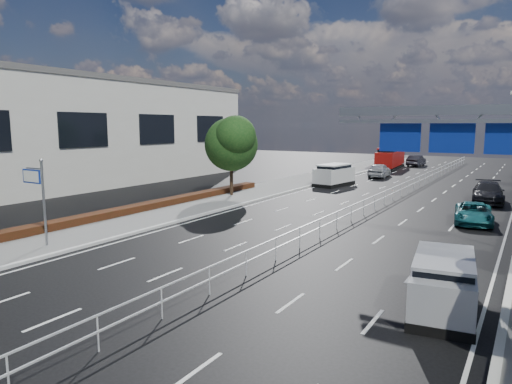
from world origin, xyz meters
The scene contains 17 objects.
ground centered at (0.00, 0.00, 0.00)m, with size 160.00×160.00×0.00m, color black.
sidewalk_near centered at (-11.50, 0.00, 0.07)m, with size 5.00×140.00×0.14m, color slate.
kerb_near centered at (-9.00, 0.00, 0.07)m, with size 0.25×140.00×0.15m, color silver.
kerb_far centered at (9.00, 0.00, 0.07)m, with size 0.25×140.00×0.15m, color silver.
median_fence centered at (0.00, 22.50, 0.53)m, with size 0.05×85.00×1.02m.
hedge_near centered at (-13.30, 5.00, 0.36)m, with size 1.00×36.00×0.44m, color black.
toilet_sign centered at (-10.95, 0.00, 2.94)m, with size 1.62×0.18×4.34m.
overhead_gantry centered at (6.74, 10.05, 5.61)m, with size 10.24×0.38×7.45m.
near_building centered at (-30.00, 18.00, 5.00)m, with size 12.00×38.00×10.00m, color beige.
near_tree_back centered at (-11.94, 17.97, 4.61)m, with size 4.84×4.51×6.69m.
white_minivan centered at (-7.31, 29.00, 1.04)m, with size 2.75×5.13×2.13m.
red_bus centered at (-7.50, 49.78, 1.52)m, with size 3.15×9.95×2.92m.
near_car_silver centered at (-5.62, 38.52, 0.81)m, with size 1.92×4.77×1.63m, color #95979B.
near_car_dark centered at (-5.34, 55.85, 0.78)m, with size 1.66×4.76×1.57m, color black.
silver_minivan centered at (7.22, 2.00, 0.89)m, with size 2.43×4.59×1.82m.
parked_car_teal centered at (6.50, 16.94, 0.63)m, with size 2.08×4.52×1.26m, color #165E66.
parked_car_dark centered at (6.53, 25.86, 0.78)m, with size 2.19×5.39×1.56m, color black.
Camera 1 is at (9.42, -13.04, 5.91)m, focal length 32.00 mm.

